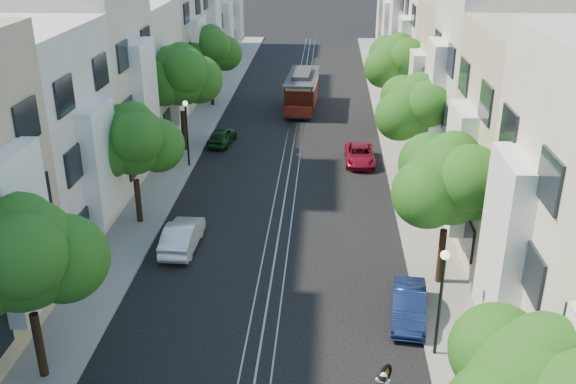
% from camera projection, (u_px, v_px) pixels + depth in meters
% --- Properties ---
extents(ground, '(200.00, 200.00, 0.00)m').
position_uv_depth(ground, '(294.00, 139.00, 45.38)').
color(ground, black).
rests_on(ground, ground).
extents(sidewalk_east, '(2.50, 80.00, 0.12)m').
position_uv_depth(sidewalk_east, '(397.00, 140.00, 44.95)').
color(sidewalk_east, gray).
rests_on(sidewalk_east, ground).
extents(sidewalk_west, '(2.50, 80.00, 0.12)m').
position_uv_depth(sidewalk_west, '(193.00, 136.00, 45.77)').
color(sidewalk_west, gray).
rests_on(sidewalk_west, ground).
extents(rail_left, '(0.06, 80.00, 0.02)m').
position_uv_depth(rail_left, '(287.00, 138.00, 45.41)').
color(rail_left, gray).
rests_on(rail_left, ground).
extents(rail_slot, '(0.06, 80.00, 0.02)m').
position_uv_depth(rail_slot, '(294.00, 138.00, 45.38)').
color(rail_slot, gray).
rests_on(rail_slot, ground).
extents(rail_right, '(0.06, 80.00, 0.02)m').
position_uv_depth(rail_right, '(302.00, 139.00, 45.35)').
color(rail_right, gray).
rests_on(rail_right, ground).
extents(lane_line, '(0.08, 80.00, 0.01)m').
position_uv_depth(lane_line, '(294.00, 139.00, 45.38)').
color(lane_line, tan).
rests_on(lane_line, ground).
extents(townhouses_east, '(7.75, 72.00, 12.00)m').
position_uv_depth(townhouses_east, '(473.00, 68.00, 42.57)').
color(townhouses_east, beige).
rests_on(townhouses_east, ground).
extents(townhouses_west, '(7.75, 72.00, 11.76)m').
position_uv_depth(townhouses_west, '(122.00, 65.00, 43.95)').
color(townhouses_west, silver).
rests_on(townhouses_west, ground).
extents(tree_e_b, '(4.93, 4.08, 6.68)m').
position_uv_depth(tree_e_b, '(451.00, 182.00, 25.67)').
color(tree_e_b, black).
rests_on(tree_e_b, ground).
extents(tree_e_c, '(4.84, 3.99, 6.52)m').
position_uv_depth(tree_e_c, '(417.00, 109.00, 35.79)').
color(tree_e_c, black).
rests_on(tree_e_c, ground).
extents(tree_e_d, '(5.01, 4.16, 6.85)m').
position_uv_depth(tree_e_d, '(398.00, 63.00, 45.76)').
color(tree_e_d, black).
rests_on(tree_e_d, ground).
extents(tree_w_a, '(4.93, 4.08, 6.68)m').
position_uv_depth(tree_w_a, '(24.00, 257.00, 20.07)').
color(tree_w_a, black).
rests_on(tree_w_a, ground).
extents(tree_w_b, '(4.72, 3.87, 6.27)m').
position_uv_depth(tree_w_b, '(133.00, 142.00, 31.19)').
color(tree_w_b, black).
rests_on(tree_w_b, ground).
extents(tree_w_c, '(5.13, 4.28, 7.09)m').
position_uv_depth(tree_w_c, '(181.00, 76.00, 41.00)').
color(tree_w_c, black).
rests_on(tree_w_c, ground).
extents(tree_w_d, '(4.84, 3.99, 6.52)m').
position_uv_depth(tree_w_d, '(211.00, 50.00, 51.26)').
color(tree_w_d, black).
rests_on(tree_w_d, ground).
extents(lamp_east, '(0.32, 0.32, 4.16)m').
position_uv_depth(lamp_east, '(442.00, 288.00, 21.92)').
color(lamp_east, black).
rests_on(lamp_east, ground).
extents(lamp_west, '(0.32, 0.32, 4.16)m').
position_uv_depth(lamp_west, '(186.00, 124.00, 39.11)').
color(lamp_west, black).
rests_on(lamp_west, ground).
extents(cable_car, '(2.70, 7.50, 2.84)m').
position_uv_depth(cable_car, '(302.00, 89.00, 51.58)').
color(cable_car, black).
rests_on(cable_car, ground).
extents(parked_car_e_mid, '(1.66, 3.78, 1.21)m').
position_uv_depth(parked_car_e_mid, '(409.00, 305.00, 24.94)').
color(parked_car_e_mid, '#0D1944').
rests_on(parked_car_e_mid, ground).
extents(parked_car_e_far, '(1.87, 3.99, 1.11)m').
position_uv_depth(parked_car_e_far, '(360.00, 155.00, 40.71)').
color(parked_car_e_far, maroon).
rests_on(parked_car_e_far, ground).
extents(parked_car_w_mid, '(1.49, 4.01, 1.31)m').
position_uv_depth(parked_car_w_mid, '(182.00, 235.00, 30.26)').
color(parked_car_w_mid, silver).
rests_on(parked_car_w_mid, ground).
extents(parked_car_w_far, '(1.84, 3.61, 1.18)m').
position_uv_depth(parked_car_w_far, '(222.00, 136.00, 44.07)').
color(parked_car_w_far, '#153416').
rests_on(parked_car_w_far, ground).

